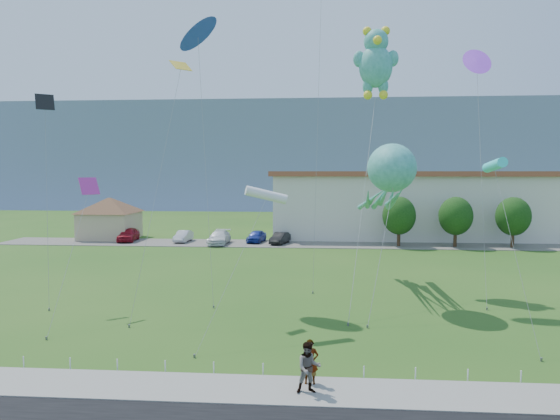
% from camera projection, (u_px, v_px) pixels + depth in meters
% --- Properties ---
extents(ground, '(160.00, 160.00, 0.00)m').
position_uv_depth(ground, '(290.00, 364.00, 21.18)').
color(ground, '#265417').
rests_on(ground, ground).
extents(sidewalk, '(80.00, 2.50, 0.10)m').
position_uv_depth(sidewalk, '(286.00, 391.00, 18.44)').
color(sidewalk, gray).
rests_on(sidewalk, ground).
extents(parking_strip, '(70.00, 6.00, 0.06)m').
position_uv_depth(parking_strip, '(307.00, 244.00, 55.98)').
color(parking_strip, '#59544C').
rests_on(parking_strip, ground).
extents(hill_ridge, '(160.00, 50.00, 25.00)m').
position_uv_depth(hill_ridge, '(313.00, 156.00, 139.54)').
color(hill_ridge, slate).
rests_on(hill_ridge, ground).
extents(pavilion, '(9.20, 9.20, 5.00)m').
position_uv_depth(pavilion, '(110.00, 214.00, 60.51)').
color(pavilion, tan).
rests_on(pavilion, ground).
extents(warehouse, '(61.00, 15.00, 8.20)m').
position_uv_depth(warehouse, '(515.00, 204.00, 62.69)').
color(warehouse, beige).
rests_on(warehouse, ground).
extents(rope_fence, '(26.05, 0.05, 0.50)m').
position_uv_depth(rope_fence, '(288.00, 370.00, 19.87)').
color(rope_fence, white).
rests_on(rope_fence, ground).
extents(tree_near, '(3.60, 3.60, 5.47)m').
position_uv_depth(tree_near, '(399.00, 216.00, 53.99)').
color(tree_near, '#3F2B19').
rests_on(tree_near, ground).
extents(tree_mid, '(3.60, 3.60, 5.47)m').
position_uv_depth(tree_mid, '(456.00, 216.00, 53.54)').
color(tree_mid, '#3F2B19').
rests_on(tree_mid, ground).
extents(tree_far, '(3.60, 3.60, 5.47)m').
position_uv_depth(tree_far, '(513.00, 216.00, 53.10)').
color(tree_far, '#3F2B19').
rests_on(tree_far, ground).
extents(pedestrian_left, '(0.63, 0.43, 1.69)m').
position_uv_depth(pedestrian_left, '(310.00, 362.00, 18.89)').
color(pedestrian_left, gray).
rests_on(pedestrian_left, sidewalk).
extents(pedestrian_right, '(1.03, 0.87, 1.87)m').
position_uv_depth(pedestrian_right, '(309.00, 368.00, 18.10)').
color(pedestrian_right, gray).
rests_on(pedestrian_right, sidewalk).
extents(parked_car_red, '(2.32, 4.73, 1.55)m').
position_uv_depth(parked_car_red, '(128.00, 234.00, 58.18)').
color(parked_car_red, '#A81424').
rests_on(parked_car_red, parking_strip).
extents(parked_car_silver, '(1.51, 3.90, 1.27)m').
position_uv_depth(parked_car_silver, '(183.00, 236.00, 57.64)').
color(parked_car_silver, '#B8B7BE').
rests_on(parked_car_silver, parking_strip).
extents(parked_car_white, '(2.08, 5.03, 1.46)m').
position_uv_depth(parked_car_white, '(219.00, 237.00, 55.86)').
color(parked_car_white, white).
rests_on(parked_car_white, parking_strip).
extents(parked_car_blue, '(2.22, 4.17, 1.35)m').
position_uv_depth(parked_car_blue, '(256.00, 236.00, 57.34)').
color(parked_car_blue, navy).
rests_on(parked_car_blue, parking_strip).
extents(parked_car_black, '(2.28, 4.06, 1.27)m').
position_uv_depth(parked_car_black, '(280.00, 238.00, 56.05)').
color(parked_car_black, black).
rests_on(parked_car_black, parking_strip).
extents(octopus_kite, '(3.34, 12.55, 9.84)m').
position_uv_depth(octopus_kite, '(388.00, 181.00, 31.60)').
color(octopus_kite, teal).
rests_on(octopus_kite, ground).
extents(teddy_bear_kite, '(4.15, 11.93, 18.49)m').
position_uv_depth(teddy_bear_kite, '(376.00, 61.00, 35.72)').
color(teddy_bear_kite, teal).
rests_on(teddy_bear_kite, ground).
extents(small_kite_pink, '(1.29, 6.39, 7.73)m').
position_uv_depth(small_kite_pink, '(86.00, 199.00, 28.82)').
color(small_kite_pink, '#DB30A0').
rests_on(small_kite_pink, ground).
extents(small_kite_black, '(2.32, 3.93, 12.99)m').
position_uv_depth(small_kite_black, '(45.00, 125.00, 31.30)').
color(small_kite_black, black).
rests_on(small_kite_black, ground).
extents(small_kite_purple, '(2.23, 8.24, 16.70)m').
position_uv_depth(small_kite_purple, '(477.00, 66.00, 35.37)').
color(small_kite_purple, purple).
rests_on(small_kite_purple, ground).
extents(small_kite_white, '(2.97, 6.11, 7.37)m').
position_uv_depth(small_kite_white, '(266.00, 196.00, 25.99)').
color(small_kite_white, white).
rests_on(small_kite_white, ground).
extents(small_kite_blue, '(2.53, 4.17, 17.66)m').
position_uv_depth(small_kite_blue, '(198.00, 40.00, 31.99)').
color(small_kite_blue, blue).
rests_on(small_kite_blue, ground).
extents(small_kite_yellow, '(2.27, 5.76, 14.92)m').
position_uv_depth(small_kite_yellow, '(175.00, 95.00, 29.41)').
color(small_kite_yellow, yellow).
rests_on(small_kite_yellow, ground).
extents(small_kite_cyan, '(1.29, 4.77, 8.90)m').
position_uv_depth(small_kite_cyan, '(495.00, 166.00, 24.40)').
color(small_kite_cyan, '#33E4E6').
rests_on(small_kite_cyan, ground).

